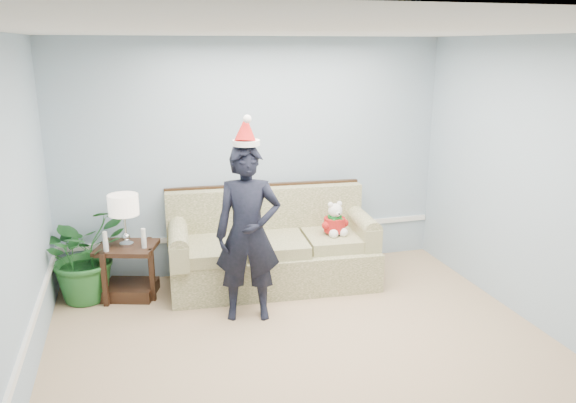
% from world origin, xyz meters
% --- Properties ---
extents(room_shell, '(4.54, 5.04, 2.74)m').
position_xyz_m(room_shell, '(0.00, 0.00, 1.35)').
color(room_shell, tan).
rests_on(room_shell, ground).
extents(wainscot_trim, '(4.49, 4.99, 0.06)m').
position_xyz_m(wainscot_trim, '(-1.18, 1.18, 0.45)').
color(wainscot_trim, white).
rests_on(wainscot_trim, room_shell).
extents(sofa, '(2.33, 1.14, 1.06)m').
position_xyz_m(sofa, '(0.08, 2.03, 0.38)').
color(sofa, '#505D2C').
rests_on(sofa, room_shell).
extents(side_table, '(0.71, 0.65, 0.57)m').
position_xyz_m(side_table, '(-1.49, 2.08, 0.22)').
color(side_table, '#311F11').
rests_on(side_table, room_shell).
extents(table_lamp, '(0.31, 0.31, 0.55)m').
position_xyz_m(table_lamp, '(-1.49, 2.07, 0.99)').
color(table_lamp, silver).
rests_on(table_lamp, side_table).
extents(candle_pair, '(0.43, 0.05, 0.21)m').
position_xyz_m(candle_pair, '(-1.50, 1.95, 0.67)').
color(candle_pair, silver).
rests_on(candle_pair, side_table).
extents(houseplant, '(1.21, 1.21, 1.02)m').
position_xyz_m(houseplant, '(-1.92, 2.14, 0.51)').
color(houseplant, '#226127').
rests_on(houseplant, room_shell).
extents(man, '(0.70, 0.53, 1.73)m').
position_xyz_m(man, '(-0.35, 1.27, 0.86)').
color(man, black).
rests_on(man, room_shell).
extents(santa_hat, '(0.32, 0.35, 0.30)m').
position_xyz_m(santa_hat, '(-0.35, 1.28, 1.84)').
color(santa_hat, white).
rests_on(santa_hat, man).
extents(teddy_bear, '(0.26, 0.28, 0.39)m').
position_xyz_m(teddy_bear, '(0.76, 1.86, 0.69)').
color(teddy_bear, white).
rests_on(teddy_bear, sofa).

